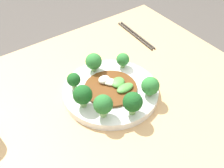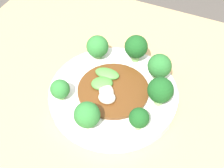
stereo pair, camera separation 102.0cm
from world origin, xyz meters
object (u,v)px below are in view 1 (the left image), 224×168
object	(u,v)px
chopsticks	(136,35)
broccoli_northeast	(103,105)
broccoli_south	(94,62)
plate	(112,92)
stirfry_center	(113,86)
broccoli_southeast	(74,80)
broccoli_north	(133,102)
broccoli_southwest	(123,60)
broccoli_northwest	(150,86)
broccoli_east	(83,95)

from	to	relation	value
chopsticks	broccoli_northeast	bearing A→B (deg)	39.42
broccoli_northeast	broccoli_south	bearing A→B (deg)	-115.84
plate	broccoli_south	bearing A→B (deg)	-92.73
stirfry_center	broccoli_southeast	bearing A→B (deg)	-35.43
broccoli_north	broccoli_southwest	world-z (taller)	broccoli_north
broccoli_northwest	broccoli_east	xyz separation A→B (m)	(0.19, -0.08, 0.01)
broccoli_north	broccoli_east	bearing A→B (deg)	-47.39
broccoli_east	broccoli_northwest	bearing A→B (deg)	157.76
broccoli_north	broccoli_south	world-z (taller)	broccoli_north
broccoli_southeast	broccoli_east	world-z (taller)	broccoli_east
broccoli_southeast	chopsticks	distance (m)	0.39
broccoli_northwest	broccoli_northeast	xyz separation A→B (m)	(0.16, -0.01, 0.01)
stirfry_center	chopsticks	bearing A→B (deg)	-141.11
broccoli_south	stirfry_center	bearing A→B (deg)	89.95
broccoli_east	broccoli_south	bearing A→B (deg)	-134.00
broccoli_south	broccoli_southwest	size ratio (longest dim) A/B	1.22
broccoli_east	broccoli_southeast	bearing A→B (deg)	-101.85
plate	stirfry_center	size ratio (longest dim) A/B	1.82
broccoli_east	stirfry_center	xyz separation A→B (m)	(-0.11, -0.01, -0.03)
broccoli_south	broccoli_southeast	bearing A→B (deg)	21.33
broccoli_east	stirfry_center	bearing A→B (deg)	-174.48
stirfry_center	broccoli_north	bearing A→B (deg)	81.83
broccoli_southwest	broccoli_south	bearing A→B (deg)	-24.74
broccoli_southwest	broccoli_northwest	bearing A→B (deg)	84.55
plate	broccoli_east	xyz separation A→B (m)	(0.11, 0.01, 0.05)
broccoli_southeast	broccoli_northeast	distance (m)	0.15
plate	broccoli_south	world-z (taller)	broccoli_south
broccoli_north	broccoli_southwest	size ratio (longest dim) A/B	1.38
broccoli_north	broccoli_east	size ratio (longest dim) A/B	1.01
broccoli_northeast	stirfry_center	distance (m)	0.12
broccoli_northwest	broccoli_east	bearing A→B (deg)	-22.24
broccoli_northeast	broccoli_southwest	xyz separation A→B (m)	(-0.18, -0.14, -0.01)
broccoli_north	broccoli_south	size ratio (longest dim) A/B	1.12
broccoli_northwest	broccoli_south	xyz separation A→B (m)	(0.07, -0.19, 0.00)
stirfry_center	broccoli_northeast	bearing A→B (deg)	40.93
broccoli_north	broccoli_northeast	bearing A→B (deg)	-28.50
plate	stirfry_center	xyz separation A→B (m)	(-0.01, -0.00, 0.02)
broccoli_south	broccoli_southwest	world-z (taller)	broccoli_south
broccoli_north	broccoli_northwest	distance (m)	0.09
plate	broccoli_northeast	distance (m)	0.12
broccoli_northwest	chopsticks	size ratio (longest dim) A/B	0.28
broccoli_northeast	broccoli_southeast	bearing A→B (deg)	-86.90
broccoli_southeast	broccoli_southwest	xyz separation A→B (m)	(-0.18, 0.00, -0.00)
broccoli_southeast	stirfry_center	distance (m)	0.12
broccoli_east	chopsticks	world-z (taller)	broccoli_east
broccoli_southwest	chopsticks	distance (m)	0.23
plate	broccoli_southwest	xyz separation A→B (m)	(-0.09, -0.07, 0.04)
broccoli_southwest	broccoli_southeast	bearing A→B (deg)	-0.77
plate	stirfry_center	distance (m)	0.02
broccoli_southeast	broccoli_south	size ratio (longest dim) A/B	0.87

